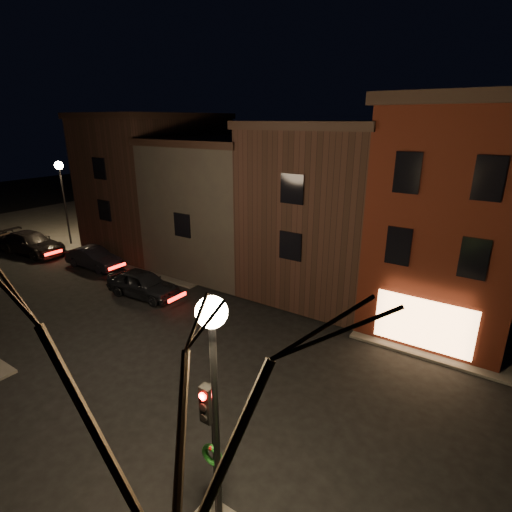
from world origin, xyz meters
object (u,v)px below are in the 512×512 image
at_px(street_lamp_near, 214,365).
at_px(bare_tree_right, 159,435).
at_px(parked_car_b, 94,258).
at_px(parked_car_a, 143,284).
at_px(traffic_signal, 211,435).
at_px(street_lamp_far, 61,180).
at_px(parked_car_c, 32,243).

height_order(street_lamp_near, bare_tree_right, bare_tree_right).
bearing_deg(parked_car_b, bare_tree_right, -124.84).
bearing_deg(parked_car_a, bare_tree_right, -133.49).
relative_size(traffic_signal, parked_car_b, 0.95).
height_order(street_lamp_far, parked_car_b, street_lamp_far).
distance_m(street_lamp_near, parked_car_a, 16.08).
xyz_separation_m(street_lamp_near, parked_car_a, (-12.70, 8.81, -4.42)).
xyz_separation_m(street_lamp_near, bare_tree_right, (1.30, -2.50, 0.97)).
bearing_deg(parked_car_b, street_lamp_near, -120.99).
height_order(parked_car_a, parked_car_c, parked_car_c).
distance_m(street_lamp_near, traffic_signal, 2.49).
distance_m(parked_car_a, parked_car_b, 6.49).
relative_size(street_lamp_far, traffic_signal, 1.60).
distance_m(street_lamp_near, bare_tree_right, 2.98).
bearing_deg(street_lamp_near, traffic_signal, 140.63).
height_order(bare_tree_right, parked_car_a, bare_tree_right).
xyz_separation_m(bare_tree_right, parked_car_c, (-26.86, 11.83, -5.33)).
bearing_deg(bare_tree_right, parked_car_c, 156.23).
distance_m(traffic_signal, parked_car_c, 26.55).
distance_m(street_lamp_far, parked_car_c, 5.23).
relative_size(street_lamp_near, parked_car_a, 1.45).
height_order(street_lamp_far, traffic_signal, street_lamp_far).
bearing_deg(parked_car_c, parked_car_a, -98.71).
relative_size(parked_car_a, parked_car_c, 0.79).
distance_m(bare_tree_right, parked_car_b, 24.54).
xyz_separation_m(traffic_signal, parked_car_a, (-12.10, 8.32, -2.05)).
xyz_separation_m(street_lamp_far, parked_car_c, (-0.36, -2.87, -4.36)).
xyz_separation_m(street_lamp_near, parked_car_b, (-19.07, 10.06, -4.48)).
distance_m(street_lamp_far, traffic_signal, 27.35).
bearing_deg(traffic_signal, parked_car_c, 160.50).
bearing_deg(street_lamp_near, parked_car_b, 152.19).
height_order(traffic_signal, parked_car_b, traffic_signal).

